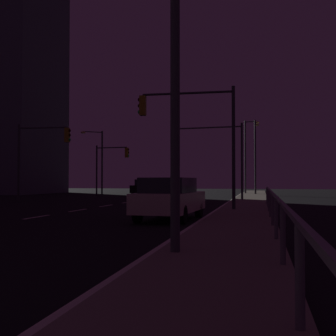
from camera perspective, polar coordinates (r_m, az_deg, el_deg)
The scene contains 15 objects.
ground_plane at distance 22.35m, azimuth -11.17°, elevation -5.37°, with size 112.00×112.00×0.00m, color black.
sidewalk_right at distance 20.56m, azimuth 10.03°, elevation -5.51°, with size 2.41×77.00×0.14m, color gray.
lane_markings_center at distance 25.60m, azimuth -8.07°, elevation -4.90°, with size 0.14×50.00×0.01m.
lane_edge_line at distance 25.64m, azimuth 7.16°, elevation -4.90°, with size 0.14×53.00×0.01m.
car at distance 16.26m, azimuth 0.25°, elevation -3.92°, with size 2.07×4.50×1.57m.
car_oncoming at distance 41.78m, azimuth -2.92°, elevation -2.52°, with size 1.85×4.41×1.57m.
traffic_light_mid_left at distance 20.76m, azimuth 3.10°, elevation 5.93°, with size 4.68×0.34×5.72m.
traffic_light_overhead_east at distance 43.14m, azimuth -7.45°, elevation 1.04°, with size 3.56×0.61×4.94m.
traffic_light_near_left at distance 31.56m, azimuth 5.53°, elevation 2.98°, with size 5.20×0.73×5.39m.
traffic_light_far_left at distance 30.36m, azimuth -16.22°, elevation 2.63°, with size 3.73×0.48×5.25m.
street_lamp_corner at distance 44.12m, azimuth 11.36°, elevation 2.39°, with size 0.56×2.12×7.29m.
street_lamp_across_street at distance 46.28m, azimuth 10.32°, elevation 2.32°, with size 1.58×0.44×7.60m.
street_lamp_mid_block at distance 47.21m, azimuth -9.09°, elevation 1.64°, with size 2.04×1.50×6.79m.
street_lamp_median at distance 8.43m, azimuth 0.97°, elevation 18.07°, with size 0.63×1.46×6.97m.
barrier_fence at distance 13.33m, azimuth 13.49°, elevation -4.12°, with size 0.09×24.70×0.98m.
Camera 1 is at (8.77, -3.00, 1.47)m, focal length 46.68 mm.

